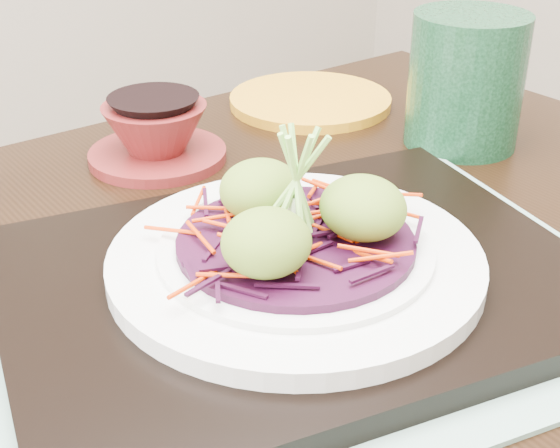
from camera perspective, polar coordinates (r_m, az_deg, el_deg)
dining_table at (r=0.71m, az=-2.15°, el=-8.66°), size 1.11×0.75×0.68m
placemat at (r=0.61m, az=1.11°, el=-5.08°), size 0.58×0.50×0.00m
serving_tray at (r=0.60m, az=1.12°, el=-4.13°), size 0.50×0.42×0.02m
white_plate at (r=0.59m, az=1.14°, el=-2.55°), size 0.29×0.29×0.02m
cabbage_bed at (r=0.59m, az=1.15°, el=-1.34°), size 0.18×0.18×0.01m
carrot_julienne at (r=0.58m, az=1.16°, el=-0.59°), size 0.22×0.22×0.01m
guacamole_scoops at (r=0.57m, az=1.22°, el=0.84°), size 0.16×0.14×0.05m
scallion_garnish at (r=0.57m, az=1.20°, el=2.83°), size 0.07×0.07×0.10m
terracotta_bowl_set at (r=0.84m, az=-9.04°, el=6.40°), size 0.17×0.17×0.06m
yellow_plate at (r=1.00m, az=2.23°, el=9.01°), size 0.21×0.21×0.01m
green_jar at (r=0.88m, az=13.44°, el=10.15°), size 0.15×0.15×0.15m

